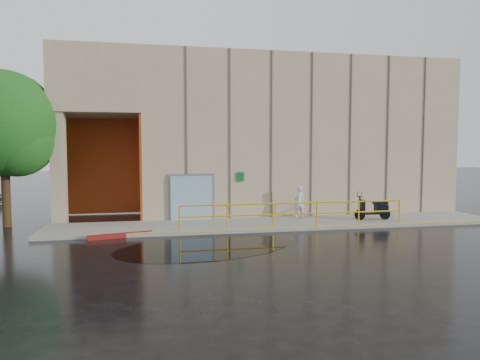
% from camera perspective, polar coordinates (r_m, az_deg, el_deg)
% --- Properties ---
extents(ground, '(120.00, 120.00, 0.00)m').
position_cam_1_polar(ground, '(14.09, -5.28, -9.70)').
color(ground, black).
rests_on(ground, ground).
extents(sidewalk, '(20.00, 3.00, 0.15)m').
position_cam_1_polar(sidewalk, '(19.19, 5.34, -5.80)').
color(sidewalk, gray).
rests_on(sidewalk, ground).
extents(building, '(20.00, 10.17, 8.00)m').
position_cam_1_polar(building, '(25.46, 3.62, 5.95)').
color(building, tan).
rests_on(building, ground).
extents(guardrail, '(9.56, 0.06, 1.03)m').
position_cam_1_polar(guardrail, '(17.89, 7.35, -4.56)').
color(guardrail, gold).
rests_on(guardrail, sidewalk).
extents(person, '(0.56, 0.37, 1.54)m').
position_cam_1_polar(person, '(20.15, 7.88, -2.92)').
color(person, silver).
rests_on(person, sidewalk).
extents(scooter, '(1.72, 0.63, 1.32)m').
position_cam_1_polar(scooter, '(20.49, 17.34, -2.99)').
color(scooter, black).
rests_on(scooter, sidewalk).
extents(red_curb, '(2.37, 0.79, 0.18)m').
position_cam_1_polar(red_curb, '(17.03, -15.64, -7.13)').
color(red_curb, maroon).
rests_on(red_curb, ground).
extents(puddle, '(7.11, 5.39, 0.01)m').
position_cam_1_polar(puddle, '(14.96, -4.57, -8.88)').
color(puddle, black).
rests_on(puddle, ground).
extents(tree_near, '(4.58, 4.58, 6.77)m').
position_cam_1_polar(tree_near, '(21.04, -28.66, 6.13)').
color(tree_near, black).
rests_on(tree_near, ground).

